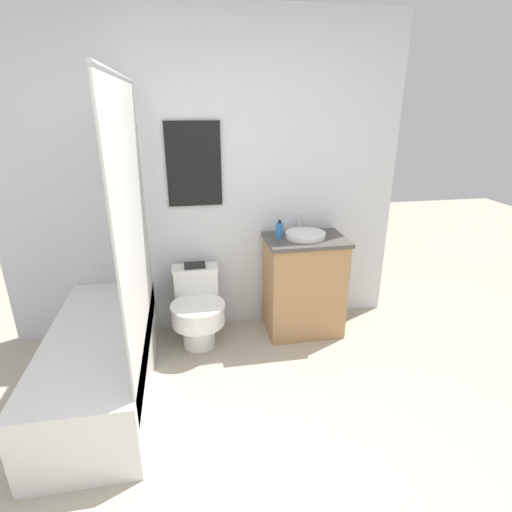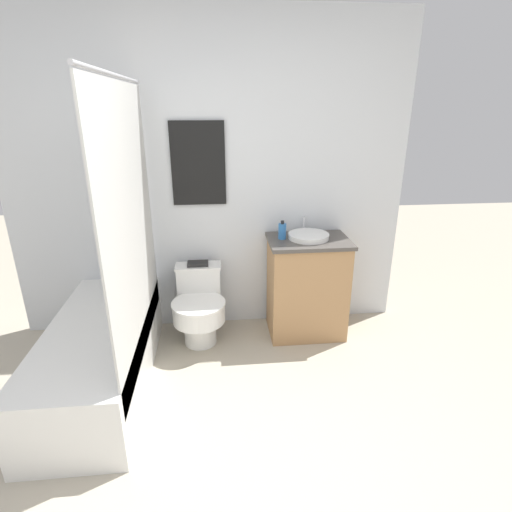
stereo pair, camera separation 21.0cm
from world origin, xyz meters
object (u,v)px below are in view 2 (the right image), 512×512
Objects in this scene: toilet at (199,307)px; book_on_tank at (198,264)px; sink at (309,236)px; soap_bottle at (282,231)px.

toilet is 0.35m from book_on_tank.
book_on_tank is (-0.00, 0.16, 0.31)m from toilet.
soap_bottle is at bearing 176.91° from sink.
sink is 0.92m from book_on_tank.
sink is at bearing 4.46° from toilet.
book_on_tank is at bearing 173.64° from soap_bottle.
toilet is at bearing -173.20° from soap_bottle.
soap_bottle is at bearing -6.36° from book_on_tank.
toilet is 1.04m from sink.
soap_bottle reaches higher than sink.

